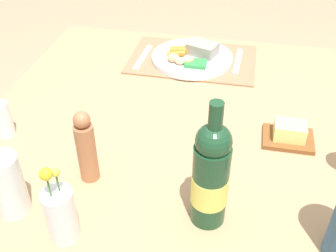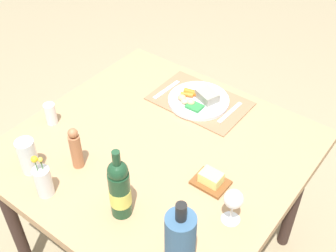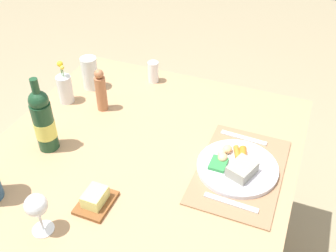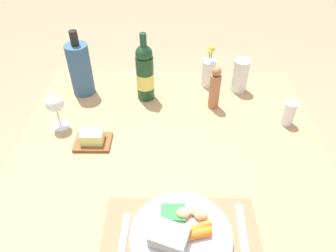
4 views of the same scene
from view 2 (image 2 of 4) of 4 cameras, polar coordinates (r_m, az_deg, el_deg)
dining_table at (r=1.82m, az=-1.39°, el=-4.64°), size 1.12×1.08×0.77m
placemat at (r=1.99m, az=4.19°, el=3.28°), size 0.43×0.28×0.01m
dinner_plate at (r=1.97m, az=4.07°, el=3.49°), size 0.28×0.28×0.06m
fork at (r=1.94m, az=8.14°, el=1.78°), size 0.02×0.18×0.00m
knife at (r=2.05m, az=-0.18°, el=4.79°), size 0.03×0.18×0.00m
cooler_bottle at (r=1.34m, az=1.61°, el=-14.83°), size 0.09×0.09×0.28m
flower_vase at (r=1.61m, az=-16.06°, el=-6.92°), size 0.06×0.06×0.19m
salt_shaker at (r=1.91m, az=-15.15°, el=1.55°), size 0.05×0.05×0.10m
wine_bottle at (r=1.46m, az=-6.37°, el=-8.23°), size 0.07×0.07×0.29m
wine_glass at (r=1.46m, az=8.58°, el=-9.62°), size 0.07×0.07×0.14m
pepper_mill at (r=1.67m, az=-12.02°, el=-2.92°), size 0.04×0.04×0.19m
water_tumbler at (r=1.71m, az=-17.85°, el=-4.02°), size 0.07×0.07×0.15m
butter_dish at (r=1.62m, az=5.65°, el=-7.03°), size 0.13×0.10×0.05m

